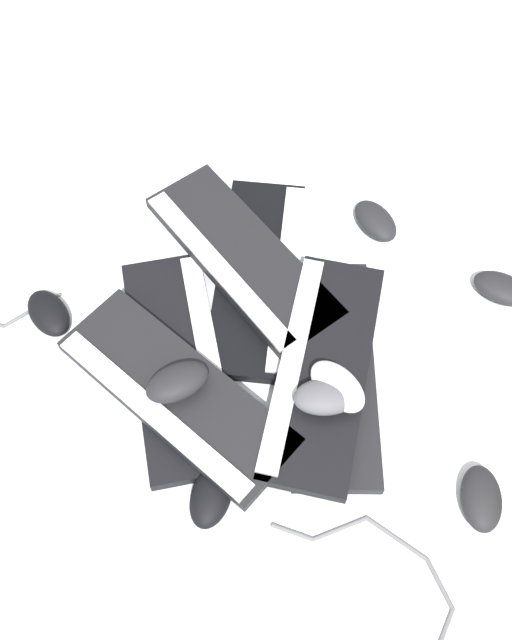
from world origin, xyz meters
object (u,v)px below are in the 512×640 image
object	(u,v)px
mouse_1	(337,386)
mouse_6	(502,289)
mouse_3	(211,495)
keyboard_1	(179,362)
mouse_0	(49,313)
keyboard_2	(330,370)
keyboard_0	(259,275)
mouse_2	(375,221)
mouse_7	(326,396)
keyboard_4	(241,257)
keyboard_5	(322,369)
mouse_5	(481,498)
keyboard_3	(176,393)
mouse_4	(177,382)

from	to	relation	value
mouse_1	mouse_6	distance (m)	0.41
mouse_6	mouse_3	bearing A→B (deg)	63.80
keyboard_1	mouse_0	distance (m)	0.26
keyboard_2	mouse_6	bearing A→B (deg)	-61.13
keyboard_0	keyboard_2	size ratio (longest dim) A/B	1.01
mouse_2	mouse_6	xyz separation A→B (m)	(-0.15, -0.23, 0.00)
mouse_2	mouse_7	world-z (taller)	mouse_7
keyboard_4	keyboard_5	world-z (taller)	same
keyboard_1	keyboard_2	xyz separation A→B (m)	(-0.00, -0.27, 0.00)
keyboard_1	mouse_6	bearing A→B (deg)	-73.62
keyboard_1	keyboard_2	world-z (taller)	same
mouse_5	keyboard_0	bearing A→B (deg)	-136.13
mouse_5	keyboard_1	bearing A→B (deg)	-111.99
mouse_7	keyboard_1	bearing A→B (deg)	153.65
keyboard_2	keyboard_5	size ratio (longest dim) A/B	0.97
keyboard_0	keyboard_4	bearing A→B (deg)	59.45
mouse_0	keyboard_3	bearing A→B (deg)	-159.98
keyboard_4	mouse_4	distance (m)	0.30
keyboard_0	keyboard_5	bearing A→B (deg)	-150.66
keyboard_0	mouse_3	size ratio (longest dim) A/B	4.09
keyboard_5	mouse_6	xyz separation A→B (m)	(0.19, -0.34, -0.02)
keyboard_0	mouse_4	bearing A→B (deg)	154.25
mouse_4	mouse_5	bearing A→B (deg)	-45.63
keyboard_3	mouse_5	bearing A→B (deg)	-106.92
keyboard_0	keyboard_5	xyz separation A→B (m)	(-0.21, -0.12, 0.03)
mouse_0	mouse_6	size ratio (longest dim) A/B	1.00
keyboard_5	mouse_1	bearing A→B (deg)	-155.11
keyboard_0	mouse_0	size ratio (longest dim) A/B	4.09
keyboard_0	keyboard_1	size ratio (longest dim) A/B	0.97
mouse_7	mouse_6	bearing A→B (deg)	29.63
mouse_0	mouse_6	xyz separation A→B (m)	(0.09, -0.85, 0.00)
keyboard_2	mouse_3	bearing A→B (deg)	140.44
mouse_0	mouse_5	bearing A→B (deg)	-150.09
mouse_2	mouse_5	bearing A→B (deg)	161.91
keyboard_5	keyboard_4	bearing A→B (deg)	33.51
mouse_1	mouse_3	xyz separation A→B (m)	(-0.17, 0.20, -0.06)
keyboard_3	mouse_1	xyz separation A→B (m)	(0.01, -0.27, 0.04)
mouse_2	mouse_5	xyz separation A→B (m)	(-0.55, -0.15, 0.00)
keyboard_0	mouse_5	distance (m)	0.56
keyboard_2	mouse_2	size ratio (longest dim) A/B	4.04
keyboard_3	mouse_1	size ratio (longest dim) A/B	3.97
keyboard_3	mouse_7	size ratio (longest dim) A/B	3.97
keyboard_4	mouse_7	world-z (taller)	mouse_7
keyboard_2	keyboard_0	bearing A→B (deg)	34.47
mouse_0	keyboard_5	bearing A→B (deg)	-139.41
keyboard_3	mouse_0	xyz separation A→B (m)	(0.16, 0.25, -0.02)
keyboard_4	mouse_4	xyz separation A→B (m)	(-0.28, 0.09, 0.04)
mouse_2	keyboard_3	bearing A→B (deg)	105.21
mouse_1	mouse_4	world-z (taller)	same
mouse_0	mouse_4	bearing A→B (deg)	-158.73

